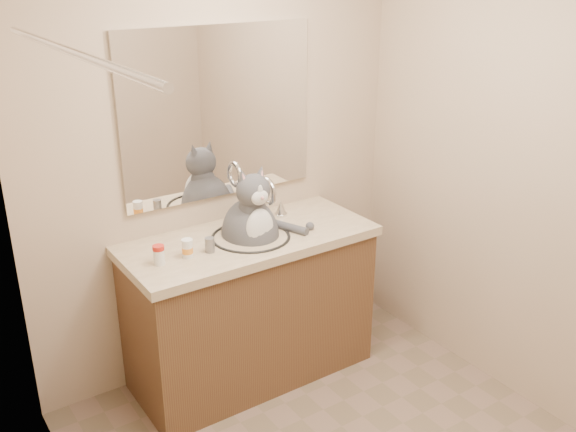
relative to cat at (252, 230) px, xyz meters
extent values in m
cube|color=tan|center=(-0.02, 0.29, 0.32)|extent=(2.20, 0.01, 2.40)
cube|color=tan|center=(-1.12, -0.96, 0.32)|extent=(0.01, 2.50, 2.40)
cube|color=tan|center=(1.09, -0.96, 0.32)|extent=(0.01, 2.50, 2.40)
cube|color=brown|center=(-0.02, 0.00, -0.48)|extent=(1.30, 0.55, 0.80)
cube|color=beige|center=(-0.02, 0.00, -0.06)|extent=(1.34, 0.59, 0.05)
torus|color=black|center=(-0.02, -0.02, -0.03)|extent=(0.42, 0.42, 0.02)
ellipsoid|color=white|center=(-0.02, -0.02, -0.11)|extent=(0.40, 0.40, 0.15)
cylinder|color=silver|center=(0.15, 0.15, 0.07)|extent=(0.03, 0.03, 0.18)
torus|color=silver|center=(0.15, 0.09, 0.16)|extent=(0.03, 0.16, 0.16)
cone|color=silver|center=(0.28, 0.15, 0.02)|extent=(0.06, 0.06, 0.08)
cube|color=white|center=(-0.02, 0.27, 0.57)|extent=(1.10, 0.02, 0.90)
cube|color=#BEB690|center=(-1.07, -0.86, 0.12)|extent=(0.01, 1.20, 1.90)
cylinder|color=silver|center=(-1.07, -0.86, 1.09)|extent=(0.02, 1.30, 0.02)
ellipsoid|color=#4A4A4F|center=(0.00, 0.01, -0.04)|extent=(0.32, 0.35, 0.40)
ellipsoid|color=silver|center=(-0.01, -0.09, 0.02)|extent=(0.17, 0.10, 0.25)
ellipsoid|color=#4A4A4F|center=(0.00, -0.03, 0.23)|extent=(0.19, 0.17, 0.17)
ellipsoid|color=silver|center=(-0.01, -0.10, 0.21)|extent=(0.10, 0.05, 0.08)
sphere|color=#D88C8C|center=(-0.01, -0.13, 0.22)|extent=(0.02, 0.02, 0.02)
cone|color=#4A4A4F|center=(-0.05, -0.01, 0.31)|extent=(0.08, 0.07, 0.09)
cone|color=#4A4A4F|center=(0.05, -0.02, 0.31)|extent=(0.08, 0.07, 0.09)
cylinder|color=#4A4A4F|center=(0.19, -0.04, -0.01)|extent=(0.14, 0.26, 0.05)
cylinder|color=white|center=(-0.54, -0.05, 0.01)|extent=(0.07, 0.07, 0.07)
cylinder|color=red|center=(-0.54, -0.05, 0.05)|extent=(0.07, 0.07, 0.02)
cylinder|color=white|center=(-0.40, -0.05, 0.01)|extent=(0.07, 0.07, 0.08)
cylinder|color=orange|center=(-0.40, -0.05, 0.01)|extent=(0.07, 0.07, 0.03)
cylinder|color=white|center=(-0.40, -0.05, 0.05)|extent=(0.07, 0.07, 0.02)
cylinder|color=slate|center=(-0.28, -0.06, 0.01)|extent=(0.06, 0.06, 0.08)
camera|label=1|loc=(-1.57, -2.67, 1.32)|focal=40.00mm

